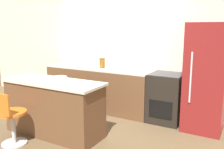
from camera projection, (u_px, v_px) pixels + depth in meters
The scene contains 11 objects.
ground_plane at pixel (105, 116), 5.01m from camera, with size 14.00×14.00×0.00m, color brown.
wall_back at pixel (120, 48), 5.32m from camera, with size 8.00×0.06×2.60m.
back_counter at pixel (98, 88), 5.37m from camera, with size 2.37×0.60×0.91m.
kitchen_island at pixel (54, 108), 4.09m from camera, with size 1.70×0.64×0.90m.
oven_range at pixel (166, 98), 4.65m from camera, with size 0.60×0.62×0.91m.
refrigerator at pixel (206, 78), 4.20m from camera, with size 0.64×0.70×1.83m.
stool_chair at pixel (11, 120), 3.70m from camera, with size 0.42×0.42×0.84m.
kettle at pixel (86, 63), 5.43m from camera, with size 0.17×0.17×0.19m.
mixing_bowl at pixel (111, 66), 5.13m from camera, with size 0.25×0.25×0.10m.
canister_jar at pixel (102, 63), 5.22m from camera, with size 0.12×0.12×0.20m.
fruit_bowl at pixel (59, 78), 4.06m from camera, with size 0.25×0.25×0.06m.
Camera 1 is at (2.47, -4.08, 1.76)m, focal length 40.00 mm.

